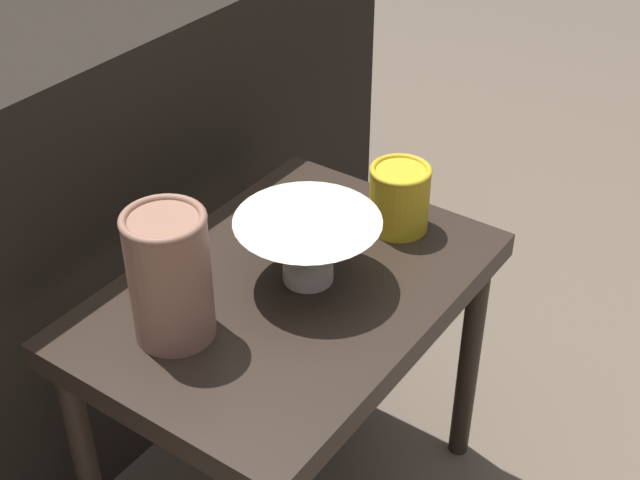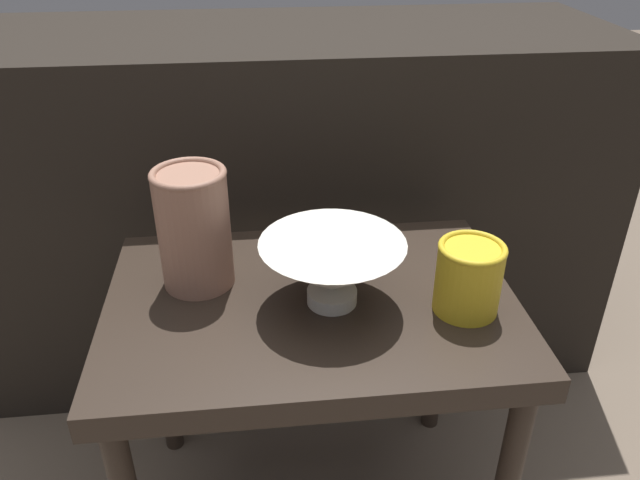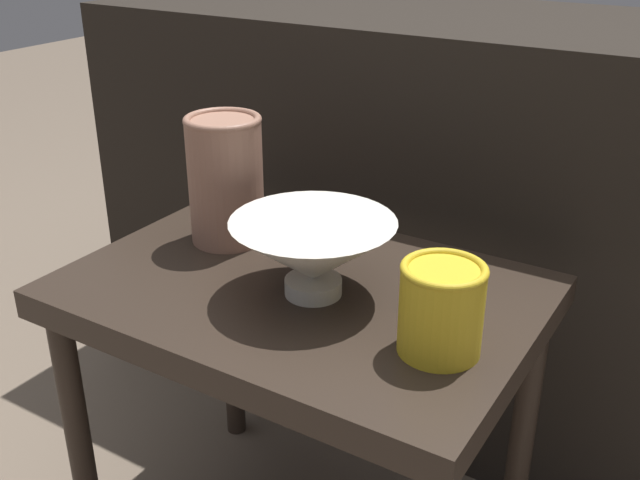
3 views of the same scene
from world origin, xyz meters
The scene contains 5 objects.
table centered at (0.00, 0.00, 0.42)m, with size 0.62×0.43×0.48m.
couch_backdrop centered at (0.00, 0.54, 0.38)m, with size 1.39×0.50×0.77m.
bowl centered at (0.03, -0.01, 0.54)m, with size 0.21×0.21×0.10m.
vase_textured_left centered at (-0.17, 0.06, 0.58)m, with size 0.11×0.11×0.19m.
vase_colorful_right centered at (0.22, -0.05, 0.54)m, with size 0.10×0.10×0.11m.
Camera 2 is at (-0.07, -0.77, 1.03)m, focal length 35.00 mm.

